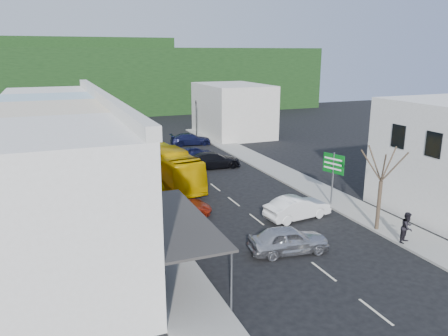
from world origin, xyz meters
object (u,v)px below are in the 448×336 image
bus (164,166)px  street_tree (381,181)px  car_silver (289,241)px  pedestrian_left (122,203)px  pedestrian_right (407,229)px  traffic_signal (196,119)px  direction_sign (333,180)px  car_white (297,209)px  car_red (177,208)px

bus → street_tree: bearing=-63.7°
car_silver → pedestrian_left: size_ratio=2.59×
car_silver → pedestrian_right: (7.09, -1.69, 0.30)m
traffic_signal → bus: bearing=76.4°
direction_sign → traffic_signal: (-0.60, 29.97, 0.44)m
car_white → street_tree: size_ratio=0.66×
car_red → direction_sign: 11.67m
car_silver → direction_sign: (6.99, 5.70, 1.35)m
car_red → pedestrian_right: bearing=-121.6°
car_red → direction_sign: direction_sign is taller
bus → car_silver: bus is taller
car_white → street_tree: (3.61, -3.84, 2.65)m
pedestrian_left → traffic_signal: (14.30, 26.38, 1.49)m
pedestrian_right → car_red: bearing=117.8°
car_red → pedestrian_right: size_ratio=2.71×
car_red → street_tree: 13.65m
pedestrian_right → traffic_signal: 37.39m
bus → car_silver: bearing=-85.5°
bus → car_silver: size_ratio=2.64×
car_silver → traffic_signal: bearing=-2.8°
bus → car_white: bearing=-67.8°
car_white → pedestrian_right: 7.23m
car_white → direction_sign: 4.14m
car_white → street_tree: street_tree is taller
car_red → pedestrian_left: 3.81m
bus → pedestrian_left: bearing=-131.1°
pedestrian_left → traffic_signal: 30.04m
bus → pedestrian_right: bearing=-66.7°
pedestrian_left → pedestrian_right: (15.00, -10.98, 0.00)m
bus → car_silver: 16.52m
car_white → car_red: 8.39m
pedestrian_right → traffic_signal: traffic_signal is taller
car_red → traffic_signal: bearing=-13.2°
bus → direction_sign: (10.11, -10.50, 0.50)m
car_silver → direction_sign: bearing=-43.4°
direction_sign → car_white: bearing=-178.6°
car_red → street_tree: size_ratio=0.69×
car_silver → traffic_signal: traffic_signal is taller
car_silver → street_tree: (6.89, 0.61, 2.65)m
pedestrian_right → direction_sign: bearing=68.1°
car_red → bus: bearing=-0.7°
car_white → pedestrian_right: pedestrian_right is taller
pedestrian_left → street_tree: bearing=-123.5°
car_silver → bus: bearing=18.3°
bus → street_tree: (10.01, -15.59, 1.80)m
car_silver → traffic_signal: 36.28m
pedestrian_right → direction_sign: 7.47m
bus → car_red: bus is taller
car_white → direction_sign: size_ratio=1.07×
direction_sign → car_silver: bearing=-158.0°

